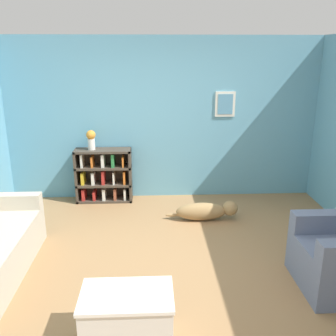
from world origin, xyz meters
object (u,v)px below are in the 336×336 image
object	(u,v)px
dog	(206,211)
vase	(91,139)
bookshelf	(104,176)
coffee_table	(127,317)

from	to	relation	value
dog	vase	distance (m)	2.12
bookshelf	dog	bearing A→B (deg)	-28.28
dog	vase	xyz separation A→B (m)	(-1.73, 0.83, 0.90)
coffee_table	dog	distance (m)	2.58
bookshelf	coffee_table	bearing A→B (deg)	-80.12
bookshelf	dog	world-z (taller)	bookshelf
bookshelf	vase	bearing A→B (deg)	-173.92
coffee_table	vase	distance (m)	3.38
bookshelf	coffee_table	world-z (taller)	bookshelf
bookshelf	coffee_table	size ratio (longest dim) A/B	1.18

